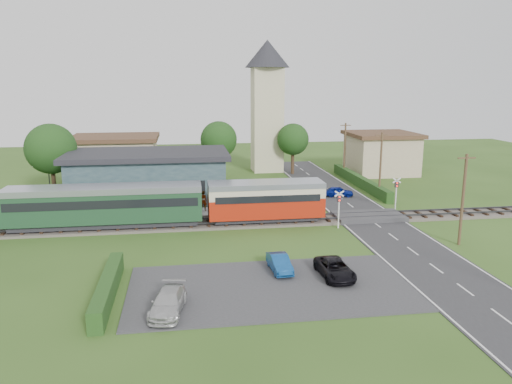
{
  "coord_description": "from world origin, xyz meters",
  "views": [
    {
      "loc": [
        -6.42,
        -39.72,
        12.24
      ],
      "look_at": [
        -0.03,
        4.0,
        2.39
      ],
      "focal_mm": 35.0,
      "sensor_mm": 36.0,
      "label": 1
    }
  ],
  "objects": [
    {
      "name": "church_tower",
      "position": [
        5.0,
        28.0,
        10.23
      ],
      "size": [
        6.0,
        6.0,
        17.6
      ],
      "color": "beige",
      "rests_on": "ground"
    },
    {
      "name": "utility_pole_c",
      "position": [
        14.2,
        10.0,
        3.63
      ],
      "size": [
        1.4,
        0.22,
        7.0
      ],
      "color": "#473321",
      "rests_on": "ground"
    },
    {
      "name": "pedestrian_far",
      "position": [
        -14.72,
        4.8,
        1.37
      ],
      "size": [
        0.97,
        1.08,
        1.84
      ],
      "primitive_type": "imported",
      "rotation": [
        0.0,
        0.0,
        1.94
      ],
      "color": "gray",
      "rests_on": "platform"
    },
    {
      "name": "car_park_blue",
      "position": [
        -0.45,
        -9.5,
        0.62
      ],
      "size": [
        1.34,
        3.34,
        1.08
      ],
      "primitive_type": "imported",
      "rotation": [
        0.0,
        0.0,
        0.06
      ],
      "color": "navy",
      "rests_on": "car_park"
    },
    {
      "name": "car_park",
      "position": [
        -1.5,
        -12.0,
        0.04
      ],
      "size": [
        17.0,
        9.0,
        0.08
      ],
      "primitive_type": "cube",
      "color": "#333335",
      "rests_on": "ground"
    },
    {
      "name": "crossing_signal_near",
      "position": [
        6.4,
        -0.41,
        2.14
      ],
      "size": [
        0.84,
        0.28,
        3.28
      ],
      "color": "silver",
      "rests_on": "ground"
    },
    {
      "name": "tree_b",
      "position": [
        -2.0,
        23.0,
        5.02
      ],
      "size": [
        4.6,
        4.6,
        7.34
      ],
      "color": "#332316",
      "rests_on": "ground"
    },
    {
      "name": "hedge_carpark",
      "position": [
        -11.0,
        -12.0,
        0.6
      ],
      "size": [
        0.8,
        9.0,
        1.2
      ],
      "primitive_type": "cube",
      "color": "#193814",
      "rests_on": "ground"
    },
    {
      "name": "utility_pole_d",
      "position": [
        14.2,
        22.0,
        3.63
      ],
      "size": [
        1.4,
        0.22,
        7.0
      ],
      "color": "#473321",
      "rests_on": "ground"
    },
    {
      "name": "crossing_deck",
      "position": [
        10.0,
        2.0,
        0.23
      ],
      "size": [
        6.2,
        3.4,
        0.45
      ],
      "primitive_type": "cube",
      "color": "#333335",
      "rests_on": "ground"
    },
    {
      "name": "crossing_signal_far",
      "position": [
        13.6,
        4.39,
        2.14
      ],
      "size": [
        0.84,
        0.28,
        3.28
      ],
      "color": "silver",
      "rests_on": "ground"
    },
    {
      "name": "house_west",
      "position": [
        -15.0,
        25.0,
        2.79
      ],
      "size": [
        10.8,
        8.8,
        5.5
      ],
      "color": "tan",
      "rests_on": "ground"
    },
    {
      "name": "tree_a",
      "position": [
        -20.0,
        14.0,
        5.38
      ],
      "size": [
        5.2,
        5.2,
        8.0
      ],
      "color": "#332316",
      "rests_on": "ground"
    },
    {
      "name": "station_building",
      "position": [
        -10.0,
        10.99,
        2.69
      ],
      "size": [
        16.0,
        9.0,
        5.3
      ],
      "color": "#273C45",
      "rests_on": "ground"
    },
    {
      "name": "railway_track",
      "position": [
        0.0,
        2.0,
        0.11
      ],
      "size": [
        76.0,
        3.2,
        0.49
      ],
      "color": "#4C443D",
      "rests_on": "ground"
    },
    {
      "name": "equipment_hut",
      "position": [
        -18.0,
        5.2,
        1.75
      ],
      "size": [
        2.3,
        2.3,
        2.55
      ],
      "color": "beige",
      "rests_on": "platform"
    },
    {
      "name": "car_on_road",
      "position": [
        9.99,
        10.96,
        0.59
      ],
      "size": [
        3.33,
        1.77,
        1.08
      ],
      "primitive_type": "imported",
      "rotation": [
        0.0,
        0.0,
        1.41
      ],
      "color": "navy",
      "rests_on": "road"
    },
    {
      "name": "platform",
      "position": [
        -10.0,
        5.2,
        0.23
      ],
      "size": [
        30.0,
        3.0,
        0.45
      ],
      "primitive_type": "cube",
      "color": "gray",
      "rests_on": "ground"
    },
    {
      "name": "pedestrian_near",
      "position": [
        -4.8,
        5.28,
        1.41
      ],
      "size": [
        0.72,
        0.49,
        1.93
      ],
      "primitive_type": "imported",
      "rotation": [
        0.0,
        0.0,
        3.1
      ],
      "color": "gray",
      "rests_on": "platform"
    },
    {
      "name": "ground",
      "position": [
        0.0,
        0.0,
        0.0
      ],
      "size": [
        120.0,
        120.0,
        0.0
      ],
      "primitive_type": "plane",
      "color": "#2D4C19"
    },
    {
      "name": "tree_c",
      "position": [
        8.0,
        25.0,
        4.65
      ],
      "size": [
        4.2,
        4.2,
        6.78
      ],
      "color": "#332316",
      "rests_on": "ground"
    },
    {
      "name": "car_park_dark",
      "position": [
        2.82,
        -11.02,
        0.63
      ],
      "size": [
        1.97,
        4.03,
        1.1
      ],
      "primitive_type": "imported",
      "rotation": [
        0.0,
        0.0,
        0.04
      ],
      "color": "black",
      "rests_on": "car_park"
    },
    {
      "name": "train",
      "position": [
        -16.24,
        2.0,
        2.18
      ],
      "size": [
        43.2,
        2.9,
        3.4
      ],
      "color": "#232328",
      "rests_on": "ground"
    },
    {
      "name": "road",
      "position": [
        10.0,
        0.0,
        0.03
      ],
      "size": [
        6.0,
        70.0,
        0.05
      ],
      "primitive_type": "cube",
      "color": "#28282B",
      "rests_on": "ground"
    },
    {
      "name": "streetlamp_east",
      "position": [
        16.0,
        27.0,
        3.04
      ],
      "size": [
        0.3,
        0.3,
        5.15
      ],
      "color": "#3F3F47",
      "rests_on": "ground"
    },
    {
      "name": "streetlamp_west",
      "position": [
        -22.0,
        20.0,
        3.04
      ],
      "size": [
        0.3,
        0.3,
        5.15
      ],
      "color": "#3F3F47",
      "rests_on": "ground"
    },
    {
      "name": "hedge_station",
      "position": [
        -10.0,
        15.5,
        0.65
      ],
      "size": [
        22.0,
        0.8,
        1.3
      ],
      "primitive_type": "cube",
      "color": "#193814",
      "rests_on": "ground"
    },
    {
      "name": "car_park_silver",
      "position": [
        -7.5,
        -14.5,
        0.66
      ],
      "size": [
        2.27,
        4.19,
        1.15
      ],
      "primitive_type": "imported",
      "rotation": [
        0.0,
        0.0,
        -0.17
      ],
      "color": "#B3B3B3",
      "rests_on": "car_park"
    },
    {
      "name": "house_east",
      "position": [
        20.0,
        24.0,
        2.8
      ],
      "size": [
        8.8,
        8.8,
        5.5
      ],
      "color": "tan",
      "rests_on": "ground"
    },
    {
      "name": "hedge_roadside",
      "position": [
        14.2,
        16.0,
        0.6
      ],
      "size": [
        0.8,
        18.0,
        1.2
      ],
      "primitive_type": "cube",
      "color": "#193814",
      "rests_on": "ground"
    },
    {
      "name": "utility_pole_b",
      "position": [
        14.2,
        -6.0,
        3.63
      ],
      "size": [
        1.4,
        0.22,
        7.0
      ],
      "color": "#473321",
      "rests_on": "ground"
    }
  ]
}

